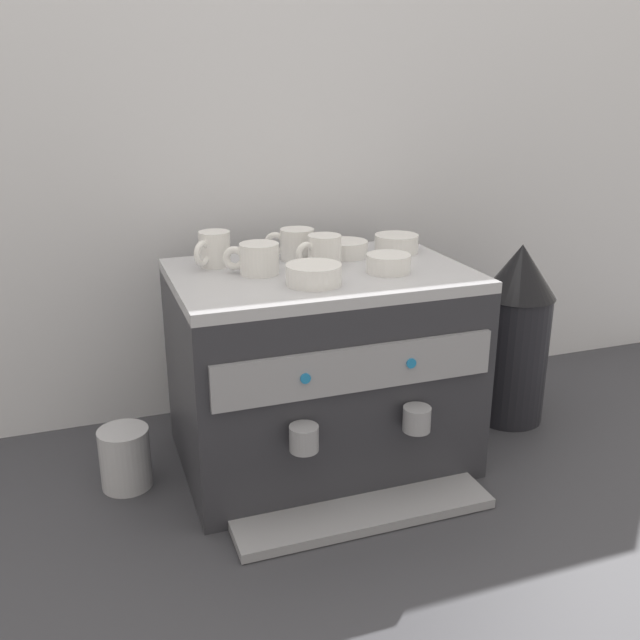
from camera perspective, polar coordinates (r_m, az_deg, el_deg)
ground_plane at (r=1.66m, az=0.00°, el=-10.92°), size 4.00×4.00×0.00m
tiled_backsplash_wall at (r=1.79m, az=-3.83°, el=10.71°), size 2.80×0.03×1.14m
espresso_machine at (r=1.56m, az=0.06°, el=-3.94°), size 0.62×0.53×0.45m
ceramic_cup_0 at (r=1.51m, az=0.24°, el=5.64°), size 0.11×0.07×0.07m
ceramic_cup_1 at (r=1.45m, az=-5.12°, el=5.00°), size 0.11×0.08×0.06m
ceramic_cup_2 at (r=1.52m, az=-8.65°, el=5.72°), size 0.09×0.09×0.08m
ceramic_cup_3 at (r=1.57m, az=-2.02°, el=6.20°), size 0.11×0.08×0.07m
ceramic_bowl_0 at (r=1.47m, az=5.59°, el=4.59°), size 0.09×0.09×0.04m
ceramic_bowl_1 at (r=1.38m, az=-0.52°, el=3.70°), size 0.11×0.11×0.04m
ceramic_bowl_2 at (r=1.60m, az=2.12°, el=5.79°), size 0.10×0.10×0.04m
ceramic_bowl_3 at (r=1.65m, az=6.23°, el=6.19°), size 0.10×0.10×0.04m
coffee_grinder at (r=1.80m, az=15.55°, el=-0.99°), size 0.18×0.18×0.46m
milk_pitcher at (r=1.57m, az=-15.56°, el=-10.75°), size 0.11×0.11×0.13m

